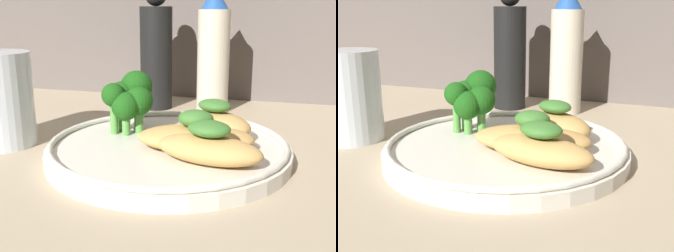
# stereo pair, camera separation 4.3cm
# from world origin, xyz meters

# --- Properties ---
(ground_plane) EXTENTS (1.80, 1.80, 0.01)m
(ground_plane) POSITION_xyz_m (0.00, 0.00, -0.01)
(ground_plane) COLOR tan
(plate) EXTENTS (0.25, 0.25, 0.02)m
(plate) POSITION_xyz_m (0.00, 0.00, 0.01)
(plate) COLOR silver
(plate) RESTS_ON ground_plane
(grilled_meat_front) EXTENTS (0.11, 0.06, 0.04)m
(grilled_meat_front) POSITION_xyz_m (0.05, -0.04, 0.03)
(grilled_meat_front) COLOR tan
(grilled_meat_front) RESTS_ON plate
(grilled_meat_middle) EXTENTS (0.12, 0.08, 0.04)m
(grilled_meat_middle) POSITION_xyz_m (0.03, -0.01, 0.03)
(grilled_meat_middle) COLOR tan
(grilled_meat_middle) RESTS_ON plate
(grilled_meat_back) EXTENTS (0.10, 0.08, 0.04)m
(grilled_meat_back) POSITION_xyz_m (0.04, 0.04, 0.03)
(grilled_meat_back) COLOR tan
(grilled_meat_back) RESTS_ON plate
(broccoli_bunch) EXTENTS (0.05, 0.06, 0.07)m
(broccoli_bunch) POSITION_xyz_m (-0.05, 0.04, 0.05)
(broccoli_bunch) COLOR #569942
(broccoli_bunch) RESTS_ON plate
(sauce_bottle) EXTENTS (0.05, 0.05, 0.18)m
(sauce_bottle) POSITION_xyz_m (0.01, 0.21, 0.09)
(sauce_bottle) COLOR beige
(sauce_bottle) RESTS_ON ground_plane
(pepper_grinder) EXTENTS (0.05, 0.05, 0.18)m
(pepper_grinder) POSITION_xyz_m (-0.08, 0.21, 0.08)
(pepper_grinder) COLOR black
(pepper_grinder) RESTS_ON ground_plane
(drinking_glass) EXTENTS (0.07, 0.07, 0.10)m
(drinking_glass) POSITION_xyz_m (-0.19, -0.01, 0.05)
(drinking_glass) COLOR silver
(drinking_glass) RESTS_ON ground_plane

